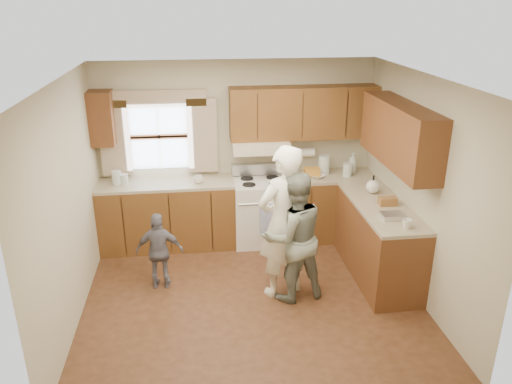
{
  "coord_description": "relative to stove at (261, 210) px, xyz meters",
  "views": [
    {
      "loc": [
        -0.57,
        -4.92,
        3.25
      ],
      "look_at": [
        0.1,
        0.4,
        1.15
      ],
      "focal_mm": 35.0,
      "sensor_mm": 36.0,
      "label": 1
    }
  ],
  "objects": [
    {
      "name": "room",
      "position": [
        -0.3,
        -1.44,
        0.78
      ],
      "size": [
        3.8,
        3.8,
        3.8
      ],
      "color": "#412614",
      "rests_on": "ground"
    },
    {
      "name": "woman_left",
      "position": [
        0.07,
        -1.37,
        0.43
      ],
      "size": [
        0.77,
        0.65,
        1.8
      ],
      "primitive_type": "imported",
      "rotation": [
        0.0,
        0.0,
        3.54
      ],
      "color": "white",
      "rests_on": "ground"
    },
    {
      "name": "stove",
      "position": [
        0.0,
        0.0,
        0.0
      ],
      "size": [
        0.76,
        0.67,
        1.07
      ],
      "color": "silver",
      "rests_on": "ground"
    },
    {
      "name": "kitchen_fixtures",
      "position": [
        0.31,
        -0.36,
        0.37
      ],
      "size": [
        3.8,
        2.25,
        2.15
      ],
      "color": "#4A2C0F",
      "rests_on": "ground"
    },
    {
      "name": "child",
      "position": [
        -1.34,
        -1.07,
        0.01
      ],
      "size": [
        0.57,
        0.28,
        0.95
      ],
      "primitive_type": "imported",
      "rotation": [
        0.0,
        0.0,
        3.06
      ],
      "color": "slate",
      "rests_on": "ground"
    },
    {
      "name": "woman_right",
      "position": [
        0.16,
        -1.47,
        0.3
      ],
      "size": [
        0.85,
        0.72,
        1.52
      ],
      "primitive_type": "imported",
      "rotation": [
        0.0,
        0.0,
        3.36
      ],
      "color": "#243A31",
      "rests_on": "ground"
    }
  ]
}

